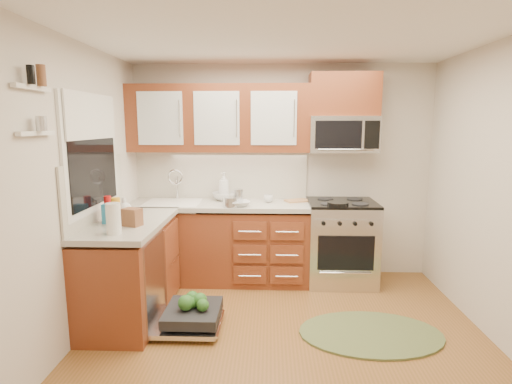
{
  "coord_description": "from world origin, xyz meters",
  "views": [
    {
      "loc": [
        -0.13,
        -3.02,
        1.81
      ],
      "look_at": [
        -0.27,
        0.85,
        1.15
      ],
      "focal_mm": 28.0,
      "sensor_mm": 36.0,
      "label": 1
    }
  ],
  "objects_px": {
    "sink": "(173,213)",
    "stock_pot": "(231,202)",
    "range": "(341,242)",
    "cup": "(268,199)",
    "bowl_b": "(225,196)",
    "upper_cabinets": "(219,119)",
    "dishwasher": "(189,317)",
    "skillet": "(338,204)",
    "bowl_a": "(239,204)",
    "microwave": "(343,134)",
    "paper_towel_roll": "(113,219)",
    "rug": "(371,334)",
    "cutting_board": "(297,201)"
  },
  "relations": [
    {
      "from": "sink",
      "to": "stock_pot",
      "type": "bearing_deg",
      "value": -16.18
    },
    {
      "from": "range",
      "to": "cup",
      "type": "relative_size",
      "value": 8.63
    },
    {
      "from": "stock_pot",
      "to": "bowl_b",
      "type": "relative_size",
      "value": 0.61
    },
    {
      "from": "bowl_b",
      "to": "upper_cabinets",
      "type": "bearing_deg",
      "value": -157.52
    },
    {
      "from": "dishwasher",
      "to": "cup",
      "type": "bearing_deg",
      "value": 59.19
    },
    {
      "from": "range",
      "to": "dishwasher",
      "type": "height_order",
      "value": "range"
    },
    {
      "from": "skillet",
      "to": "bowl_a",
      "type": "bearing_deg",
      "value": 176.24
    },
    {
      "from": "range",
      "to": "bowl_a",
      "type": "relative_size",
      "value": 4.0
    },
    {
      "from": "microwave",
      "to": "sink",
      "type": "relative_size",
      "value": 1.23
    },
    {
      "from": "range",
      "to": "cup",
      "type": "xyz_separation_m",
      "value": [
        -0.83,
        0.05,
        0.49
      ]
    },
    {
      "from": "paper_towel_roll",
      "to": "bowl_a",
      "type": "distance_m",
      "value": 1.48
    },
    {
      "from": "sink",
      "to": "cup",
      "type": "height_order",
      "value": "cup"
    },
    {
      "from": "bowl_a",
      "to": "skillet",
      "type": "bearing_deg",
      "value": -3.76
    },
    {
      "from": "paper_towel_roll",
      "to": "bowl_b",
      "type": "relative_size",
      "value": 0.87
    },
    {
      "from": "paper_towel_roll",
      "to": "stock_pot",
      "type": "bearing_deg",
      "value": 52.8
    },
    {
      "from": "stock_pot",
      "to": "paper_towel_roll",
      "type": "height_order",
      "value": "paper_towel_roll"
    },
    {
      "from": "skillet",
      "to": "bowl_b",
      "type": "relative_size",
      "value": 0.77
    },
    {
      "from": "dishwasher",
      "to": "bowl_b",
      "type": "bearing_deg",
      "value": 81.59
    },
    {
      "from": "rug",
      "to": "cup",
      "type": "xyz_separation_m",
      "value": [
        -0.9,
        1.25,
        0.96
      ]
    },
    {
      "from": "upper_cabinets",
      "to": "paper_towel_roll",
      "type": "distance_m",
      "value": 1.82
    },
    {
      "from": "sink",
      "to": "cup",
      "type": "xyz_separation_m",
      "value": [
        1.1,
        0.06,
        0.17
      ]
    },
    {
      "from": "cup",
      "to": "bowl_a",
      "type": "bearing_deg",
      "value": -144.04
    },
    {
      "from": "cutting_board",
      "to": "stock_pot",
      "type": "bearing_deg",
      "value": -155.99
    },
    {
      "from": "microwave",
      "to": "cup",
      "type": "relative_size",
      "value": 6.91
    },
    {
      "from": "microwave",
      "to": "cup",
      "type": "height_order",
      "value": "microwave"
    },
    {
      "from": "cutting_board",
      "to": "cup",
      "type": "distance_m",
      "value": 0.34
    },
    {
      "from": "range",
      "to": "cutting_board",
      "type": "bearing_deg",
      "value": 166.5
    },
    {
      "from": "sink",
      "to": "paper_towel_roll",
      "type": "bearing_deg",
      "value": -96.93
    },
    {
      "from": "dishwasher",
      "to": "paper_towel_roll",
      "type": "xyz_separation_m",
      "value": [
        -0.55,
        -0.2,
        0.95
      ]
    },
    {
      "from": "dishwasher",
      "to": "cup",
      "type": "height_order",
      "value": "cup"
    },
    {
      "from": "paper_towel_roll",
      "to": "upper_cabinets",
      "type": "bearing_deg",
      "value": 65.07
    },
    {
      "from": "rug",
      "to": "bowl_b",
      "type": "relative_size",
      "value": 4.24
    },
    {
      "from": "range",
      "to": "cutting_board",
      "type": "height_order",
      "value": "range"
    },
    {
      "from": "sink",
      "to": "upper_cabinets",
      "type": "bearing_deg",
      "value": 16.45
    },
    {
      "from": "rug",
      "to": "stock_pot",
      "type": "xyz_separation_m",
      "value": [
        -1.31,
        0.99,
        0.97
      ]
    },
    {
      "from": "stock_pot",
      "to": "cup",
      "type": "relative_size",
      "value": 1.63
    },
    {
      "from": "stock_pot",
      "to": "cutting_board",
      "type": "bearing_deg",
      "value": 24.01
    },
    {
      "from": "cutting_board",
      "to": "paper_towel_roll",
      "type": "distance_m",
      "value": 2.15
    },
    {
      "from": "bowl_b",
      "to": "bowl_a",
      "type": "bearing_deg",
      "value": -61.3
    },
    {
      "from": "microwave",
      "to": "bowl_b",
      "type": "distance_m",
      "value": 1.53
    },
    {
      "from": "upper_cabinets",
      "to": "paper_towel_roll",
      "type": "xyz_separation_m",
      "value": [
        -0.69,
        -1.47,
        -0.82
      ]
    },
    {
      "from": "microwave",
      "to": "stock_pot",
      "type": "bearing_deg",
      "value": -165.11
    },
    {
      "from": "paper_towel_roll",
      "to": "microwave",
      "type": "bearing_deg",
      "value": 34.73
    },
    {
      "from": "stock_pot",
      "to": "sink",
      "type": "bearing_deg",
      "value": 163.82
    },
    {
      "from": "rug",
      "to": "paper_towel_roll",
      "type": "bearing_deg",
      "value": -176.54
    },
    {
      "from": "rug",
      "to": "bowl_b",
      "type": "distance_m",
      "value": 2.19
    },
    {
      "from": "bowl_a",
      "to": "rug",
      "type": "bearing_deg",
      "value": -39.71
    },
    {
      "from": "microwave",
      "to": "cup",
      "type": "xyz_separation_m",
      "value": [
        -0.83,
        -0.07,
        -0.73
      ]
    },
    {
      "from": "bowl_a",
      "to": "cup",
      "type": "height_order",
      "value": "cup"
    },
    {
      "from": "cutting_board",
      "to": "bowl_b",
      "type": "xyz_separation_m",
      "value": [
        -0.85,
        0.05,
        0.04
      ]
    }
  ]
}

